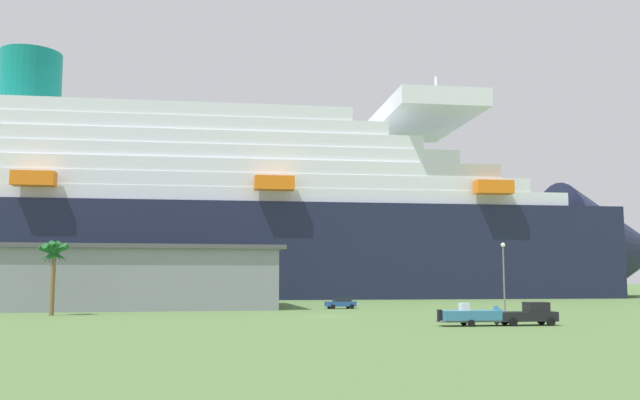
{
  "coord_description": "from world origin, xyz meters",
  "views": [
    {
      "loc": [
        -11.11,
        -81.5,
        4.59
      ],
      "look_at": [
        4.95,
        43.44,
        18.65
      ],
      "focal_mm": 38.81,
      "sensor_mm": 36.0,
      "label": 1
    }
  ],
  "objects_px": {
    "cruise_ship": "(158,221)",
    "small_boat_on_trailer": "(477,316)",
    "street_lamp": "(504,268)",
    "parked_car_yellow_taxi": "(78,304)",
    "parked_car_blue_suv": "(341,303)",
    "pickup_truck": "(529,314)",
    "palm_tree": "(54,257)"
  },
  "relations": [
    {
      "from": "cruise_ship",
      "to": "street_lamp",
      "type": "height_order",
      "value": "cruise_ship"
    },
    {
      "from": "parked_car_yellow_taxi",
      "to": "pickup_truck",
      "type": "bearing_deg",
      "value": -36.89
    },
    {
      "from": "street_lamp",
      "to": "parked_car_yellow_taxi",
      "type": "relative_size",
      "value": 1.88
    },
    {
      "from": "parked_car_yellow_taxi",
      "to": "parked_car_blue_suv",
      "type": "bearing_deg",
      "value": -0.52
    },
    {
      "from": "small_boat_on_trailer",
      "to": "street_lamp",
      "type": "bearing_deg",
      "value": 61.56
    },
    {
      "from": "small_boat_on_trailer",
      "to": "palm_tree",
      "type": "height_order",
      "value": "palm_tree"
    },
    {
      "from": "palm_tree",
      "to": "parked_car_blue_suv",
      "type": "relative_size",
      "value": 1.94
    },
    {
      "from": "cruise_ship",
      "to": "street_lamp",
      "type": "bearing_deg",
      "value": -55.21
    },
    {
      "from": "cruise_ship",
      "to": "small_boat_on_trailer",
      "type": "bearing_deg",
      "value": -67.05
    },
    {
      "from": "cruise_ship",
      "to": "parked_car_yellow_taxi",
      "type": "relative_size",
      "value": 50.41
    },
    {
      "from": "cruise_ship",
      "to": "parked_car_yellow_taxi",
      "type": "distance_m",
      "value": 58.29
    },
    {
      "from": "pickup_truck",
      "to": "street_lamp",
      "type": "xyz_separation_m",
      "value": [
        5.89,
        20.32,
        4.67
      ]
    },
    {
      "from": "cruise_ship",
      "to": "small_boat_on_trailer",
      "type": "relative_size",
      "value": 30.65
    },
    {
      "from": "small_boat_on_trailer",
      "to": "parked_car_blue_suv",
      "type": "bearing_deg",
      "value": 101.03
    },
    {
      "from": "cruise_ship",
      "to": "pickup_truck",
      "type": "height_order",
      "value": "cruise_ship"
    },
    {
      "from": "cruise_ship",
      "to": "pickup_truck",
      "type": "distance_m",
      "value": 104.25
    },
    {
      "from": "palm_tree",
      "to": "street_lamp",
      "type": "height_order",
      "value": "palm_tree"
    },
    {
      "from": "street_lamp",
      "to": "parked_car_blue_suv",
      "type": "distance_m",
      "value": 25.05
    },
    {
      "from": "parked_car_blue_suv",
      "to": "street_lamp",
      "type": "bearing_deg",
      "value": -42.09
    },
    {
      "from": "street_lamp",
      "to": "pickup_truck",
      "type": "bearing_deg",
      "value": -106.17
    },
    {
      "from": "palm_tree",
      "to": "small_boat_on_trailer",
      "type": "bearing_deg",
      "value": -27.89
    },
    {
      "from": "street_lamp",
      "to": "parked_car_yellow_taxi",
      "type": "xyz_separation_m",
      "value": [
        -55.37,
        16.81,
        -4.88
      ]
    },
    {
      "from": "palm_tree",
      "to": "cruise_ship",
      "type": "bearing_deg",
      "value": 85.81
    },
    {
      "from": "parked_car_blue_suv",
      "to": "parked_car_yellow_taxi",
      "type": "bearing_deg",
      "value": 179.48
    },
    {
      "from": "pickup_truck",
      "to": "parked_car_blue_suv",
      "type": "relative_size",
      "value": 1.22
    },
    {
      "from": "pickup_truck",
      "to": "palm_tree",
      "type": "height_order",
      "value": "palm_tree"
    },
    {
      "from": "pickup_truck",
      "to": "parked_car_yellow_taxi",
      "type": "relative_size",
      "value": 1.19
    },
    {
      "from": "cruise_ship",
      "to": "palm_tree",
      "type": "relative_size",
      "value": 26.75
    },
    {
      "from": "pickup_truck",
      "to": "street_lamp",
      "type": "bearing_deg",
      "value": 73.83
    },
    {
      "from": "small_boat_on_trailer",
      "to": "cruise_ship",
      "type": "bearing_deg",
      "value": 112.95
    },
    {
      "from": "street_lamp",
      "to": "parked_car_yellow_taxi",
      "type": "bearing_deg",
      "value": 163.11
    },
    {
      "from": "small_boat_on_trailer",
      "to": "parked_car_yellow_taxi",
      "type": "distance_m",
      "value": 57.87
    }
  ]
}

